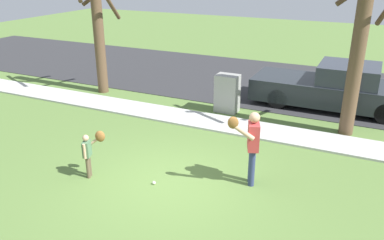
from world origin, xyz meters
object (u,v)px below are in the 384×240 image
street_tree_far (98,23)px  parked_pickup_dark (337,88)px  person_child (91,148)px  baseball (154,183)px  street_tree_near (361,33)px  utility_cabinet (227,93)px  person_adult (251,141)px

street_tree_far → parked_pickup_dark: (7.99, 1.85, -1.86)m
person_child → street_tree_far: bearing=104.3°
person_child → baseball: size_ratio=14.41×
street_tree_near → utility_cabinet: bearing=176.2°
baseball → utility_cabinet: bearing=92.1°
person_adult → street_tree_near: street_tree_near is taller
parked_pickup_dark → street_tree_far: bearing=13.0°
street_tree_far → person_adult: bearing=-30.2°
person_child → street_tree_near: size_ratio=0.20×
person_adult → person_child: bearing=-0.9°
person_child → utility_cabinet: size_ratio=0.88×
person_child → street_tree_far: size_ratio=0.23×
person_adult → utility_cabinet: (-2.04, 4.03, -0.41)m
person_adult → parked_pickup_dark: person_adult is taller
baseball → utility_cabinet: size_ratio=0.06×
person_adult → parked_pickup_dark: (1.07, 5.87, -0.35)m
person_child → baseball: person_child is taller
person_adult → person_child: (-3.28, -1.18, -0.33)m
street_tree_far → baseball: bearing=-44.3°
person_child → utility_cabinet: bearing=55.9°
street_tree_far → parked_pickup_dark: street_tree_far is taller
street_tree_far → utility_cabinet: bearing=0.1°
person_adult → baseball: (-1.85, -0.91, -0.99)m
street_tree_near → street_tree_far: (-8.54, 0.23, -0.27)m
utility_cabinet → street_tree_near: 4.28m
baseball → street_tree_near: bearing=53.5°
street_tree_far → parked_pickup_dark: bearing=13.0°
person_child → street_tree_near: bearing=24.7°
person_adult → street_tree_near: 4.49m
utility_cabinet → street_tree_far: street_tree_far is taller
baseball → street_tree_far: (-5.07, 4.94, 2.49)m
baseball → parked_pickup_dark: parked_pickup_dark is taller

